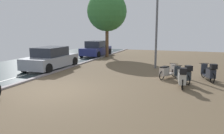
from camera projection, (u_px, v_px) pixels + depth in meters
ground at (87, 95)px, 9.08m from camera, size 21.00×40.00×0.13m
scooter_near at (182, 78)px, 10.08m from camera, size 0.53×1.70×0.99m
scooter_mid at (209, 72)px, 11.36m from camera, size 0.79×1.78×0.97m
scooter_far at (184, 74)px, 10.96m from camera, size 0.99×1.61×0.95m
scooter_extra at (167, 71)px, 12.02m from camera, size 0.90×1.63×0.74m
parked_car_near at (51, 59)px, 14.87m from camera, size 1.92×4.19×1.43m
parked_car_far at (96, 49)px, 21.89m from camera, size 1.86×4.01×1.46m
lamp_post at (157, 16)px, 14.56m from camera, size 0.20×0.52×6.21m
street_tree at (107, 11)px, 20.73m from camera, size 3.63×3.63×5.99m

